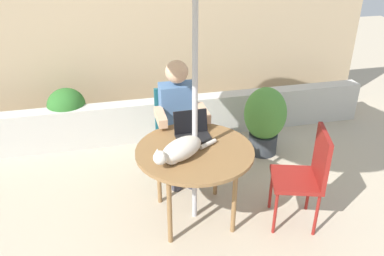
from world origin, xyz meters
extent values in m
plane|color=#BCAD93|center=(0.00, 0.00, 0.00)|extent=(14.00, 14.00, 0.00)
cube|color=tan|center=(0.00, 2.15, 0.86)|extent=(5.68, 0.08, 1.72)
cube|color=beige|center=(0.00, 1.52, 0.25)|extent=(5.11, 0.20, 0.50)
cylinder|color=olive|center=(0.00, 0.00, 0.69)|extent=(0.99, 0.99, 0.03)
cylinder|color=olive|center=(0.27, 0.27, 0.34)|extent=(0.04, 0.04, 0.67)
cylinder|color=olive|center=(-0.27, 0.27, 0.34)|extent=(0.04, 0.04, 0.67)
cylinder|color=olive|center=(-0.27, -0.27, 0.34)|extent=(0.04, 0.04, 0.67)
cylinder|color=olive|center=(0.27, -0.27, 0.34)|extent=(0.04, 0.04, 0.67)
cylinder|color=#B7B7BC|center=(0.00, 0.00, 1.17)|extent=(0.04, 0.04, 2.34)
cube|color=#1E606B|center=(0.00, 0.74, 0.44)|extent=(0.40, 0.40, 0.04)
cube|color=#1E606B|center=(0.00, 0.92, 0.68)|extent=(0.40, 0.04, 0.44)
cylinder|color=#1E606B|center=(0.17, 0.91, 0.21)|extent=(0.03, 0.03, 0.42)
cylinder|color=#1E606B|center=(-0.17, 0.91, 0.21)|extent=(0.03, 0.03, 0.42)
cylinder|color=#1E606B|center=(-0.17, 0.57, 0.21)|extent=(0.03, 0.03, 0.42)
cylinder|color=#1E606B|center=(0.17, 0.57, 0.21)|extent=(0.03, 0.03, 0.42)
cube|color=maroon|center=(0.82, -0.26, 0.44)|extent=(0.50, 0.50, 0.04)
cube|color=maroon|center=(0.99, -0.31, 0.68)|extent=(0.15, 0.39, 0.44)
cylinder|color=maroon|center=(0.93, -0.47, 0.21)|extent=(0.03, 0.03, 0.42)
cylinder|color=maroon|center=(1.03, -0.14, 0.21)|extent=(0.03, 0.03, 0.42)
cylinder|color=maroon|center=(0.71, -0.04, 0.21)|extent=(0.03, 0.03, 0.42)
cylinder|color=maroon|center=(0.61, -0.37, 0.21)|extent=(0.03, 0.03, 0.42)
cube|color=#4C72A5|center=(0.00, 0.74, 0.73)|extent=(0.34, 0.20, 0.54)
sphere|color=#DBAD89|center=(0.00, 0.73, 1.13)|extent=(0.22, 0.22, 0.22)
cube|color=#383842|center=(-0.08, 0.59, 0.51)|extent=(0.12, 0.30, 0.12)
cylinder|color=#383842|center=(-0.08, 0.44, 0.23)|extent=(0.10, 0.10, 0.46)
cube|color=#383842|center=(0.08, 0.59, 0.51)|extent=(0.12, 0.30, 0.12)
cylinder|color=#383842|center=(0.08, 0.44, 0.23)|extent=(0.10, 0.10, 0.46)
cube|color=#DBAD89|center=(-0.20, 0.52, 0.78)|extent=(0.08, 0.32, 0.08)
cube|color=#DBAD89|center=(0.20, 0.52, 0.78)|extent=(0.08, 0.32, 0.08)
cube|color=black|center=(0.03, 0.18, 0.71)|extent=(0.30, 0.23, 0.02)
cube|color=black|center=(0.03, 0.28, 0.82)|extent=(0.30, 0.06, 0.20)
cube|color=black|center=(0.03, 0.29, 0.82)|extent=(0.30, 0.06, 0.20)
ellipsoid|color=silver|center=(-0.13, -0.11, 0.79)|extent=(0.44, 0.38, 0.17)
sphere|color=silver|center=(-0.32, -0.23, 0.81)|extent=(0.11, 0.11, 0.11)
ellipsoid|color=white|center=(-0.22, -0.17, 0.75)|extent=(0.17, 0.17, 0.09)
cylinder|color=silver|center=(0.12, 0.02, 0.73)|extent=(0.17, 0.13, 0.04)
cone|color=silver|center=(-0.34, -0.20, 0.86)|extent=(0.04, 0.04, 0.03)
cone|color=silver|center=(-0.31, -0.25, 0.86)|extent=(0.04, 0.04, 0.03)
cylinder|color=#9E5138|center=(-1.13, 1.67, 0.16)|extent=(0.34, 0.34, 0.31)
ellipsoid|color=#2D6B28|center=(-1.13, 1.67, 0.48)|extent=(0.44, 0.44, 0.40)
cylinder|color=#33383D|center=(1.02, 0.92, 0.12)|extent=(0.32, 0.32, 0.24)
ellipsoid|color=#4C8C38|center=(1.02, 0.92, 0.49)|extent=(0.47, 0.47, 0.60)
camera|label=1|loc=(-0.67, -2.77, 2.41)|focal=37.39mm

